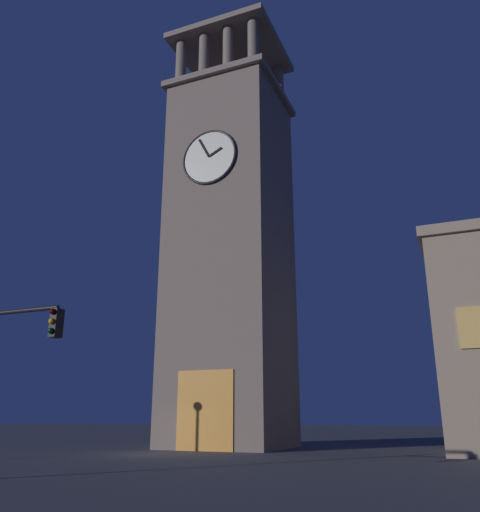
% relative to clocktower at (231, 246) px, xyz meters
% --- Properties ---
extents(ground_plane, '(200.00, 200.00, 0.00)m').
position_rel_clocktower_xyz_m(ground_plane, '(1.50, 5.90, -11.77)').
color(ground_plane, '#424247').
extents(clocktower, '(6.99, 6.81, 29.33)m').
position_rel_clocktower_xyz_m(clocktower, '(0.00, 0.00, 0.00)').
color(clocktower, '#75665B').
rests_on(clocktower, ground_plane).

